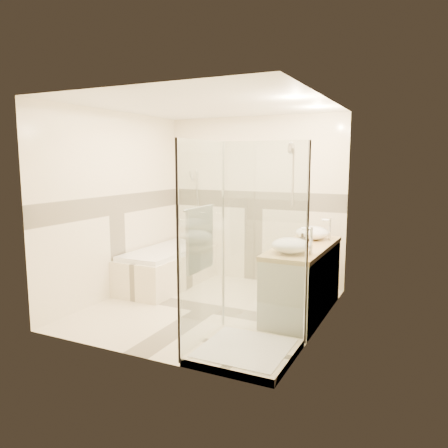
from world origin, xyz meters
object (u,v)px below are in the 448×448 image
at_px(amenity_bottle_a, 303,239).
at_px(bathtub, 168,265).
at_px(vessel_sink_far, 291,245).
at_px(vessel_sink_near, 312,233).
at_px(vanity, 303,280).
at_px(shower_enclosure, 237,301).
at_px(amenity_bottle_b, 302,239).

bearing_deg(amenity_bottle_a, bathtub, 171.08).
bearing_deg(vessel_sink_far, vessel_sink_near, 90.00).
distance_m(vanity, amenity_bottle_a, 0.50).
xyz_separation_m(vanity, amenity_bottle_a, (-0.02, 0.02, 0.50)).
distance_m(shower_enclosure, amenity_bottle_b, 1.37).
xyz_separation_m(amenity_bottle_a, amenity_bottle_b, (0.00, -0.02, 0.00)).
bearing_deg(vanity, vessel_sink_near, 92.49).
bearing_deg(amenity_bottle_a, amenity_bottle_b, -90.00).
height_order(bathtub, vanity, vanity).
bearing_deg(vessel_sink_far, bathtub, 159.00).
bearing_deg(amenity_bottle_b, shower_enclosure, -102.11).
distance_m(bathtub, vanity, 2.18).
bearing_deg(bathtub, vessel_sink_near, 2.92).
relative_size(vanity, amenity_bottle_a, 11.14).
distance_m(shower_enclosure, amenity_bottle_a, 1.38).
xyz_separation_m(bathtub, amenity_bottle_a, (2.13, -0.33, 0.62)).
bearing_deg(vanity, shower_enclosure, -102.97).
bearing_deg(bathtub, amenity_bottle_b, -9.32).
relative_size(vanity, shower_enclosure, 0.79).
bearing_deg(vanity, amenity_bottle_b, 179.19).
bearing_deg(vessel_sink_near, vessel_sink_far, -90.00).
distance_m(bathtub, vessel_sink_far, 2.37).
distance_m(vessel_sink_near, amenity_bottle_a, 0.44).
relative_size(vessel_sink_far, amenity_bottle_a, 2.88).
bearing_deg(vessel_sink_far, vanity, 87.55).
bearing_deg(shower_enclosure, bathtub, 138.90).
relative_size(bathtub, vessel_sink_far, 4.06).
distance_m(bathtub, amenity_bottle_a, 2.24).
xyz_separation_m(shower_enclosure, amenity_bottle_b, (0.27, 1.27, 0.42)).
relative_size(vanity, amenity_bottle_b, 11.07).
relative_size(bathtub, vanity, 1.05).
bearing_deg(bathtub, shower_enclosure, -41.10).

